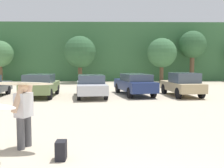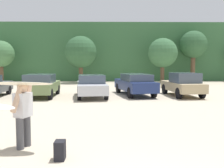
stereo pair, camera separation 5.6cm
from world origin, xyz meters
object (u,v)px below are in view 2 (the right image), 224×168
parked_car_olive_green (41,85)px  person_adult (23,111)px  parked_car_silver (91,86)px  parked_car_navy (135,84)px  parked_car_tan (183,84)px  backpack_dropped (60,150)px  surfboard_cream (20,84)px

parked_car_olive_green → person_adult: bearing=-170.1°
parked_car_silver → parked_car_navy: 3.10m
parked_car_olive_green → person_adult: size_ratio=2.40×
parked_car_navy → parked_car_tan: parked_car_tan is taller
parked_car_tan → parked_car_olive_green: bearing=84.7°
parked_car_tan → backpack_dropped: size_ratio=9.37×
parked_car_olive_green → person_adult: person_adult is taller
parked_car_olive_green → surfboard_cream: bearing=-170.3°
parked_car_tan → backpack_dropped: parked_car_tan is taller
parked_car_silver → backpack_dropped: (-0.09, -11.20, -0.53)m
parked_car_silver → person_adult: 10.37m
parked_car_navy → surfboard_cream: surfboard_cream is taller
parked_car_navy → person_adult: bearing=148.1°
person_adult → surfboard_cream: surfboard_cream is taller
parked_car_silver → parked_car_navy: size_ratio=0.91×
person_adult → parked_car_olive_green: bearing=-58.6°
backpack_dropped → parked_car_silver: bearing=89.5°
parked_car_navy → parked_car_tan: 3.21m
surfboard_cream → backpack_dropped: bearing=152.1°
person_adult → backpack_dropped: 1.64m
parked_car_olive_green → parked_car_navy: 6.32m
parked_car_olive_green → parked_car_navy: size_ratio=0.84×
surfboard_cream → parked_car_silver: bearing=-90.1°
parked_car_olive_green → backpack_dropped: size_ratio=9.37×
parked_car_navy → backpack_dropped: parked_car_navy is taller
parked_car_olive_green → parked_car_tan: parked_car_tan is taller
parked_car_olive_green → person_adult: (2.10, -10.40, 0.21)m
parked_car_olive_green → surfboard_cream: (2.08, -10.52, 0.96)m
parked_car_tan → person_adult: (-7.33, -10.61, 0.19)m
surfboard_cream → person_adult: bearing=-91.2°
parked_car_silver → surfboard_cream: surfboard_cream is taller
parked_car_olive_green → parked_car_tan: bearing=-90.2°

